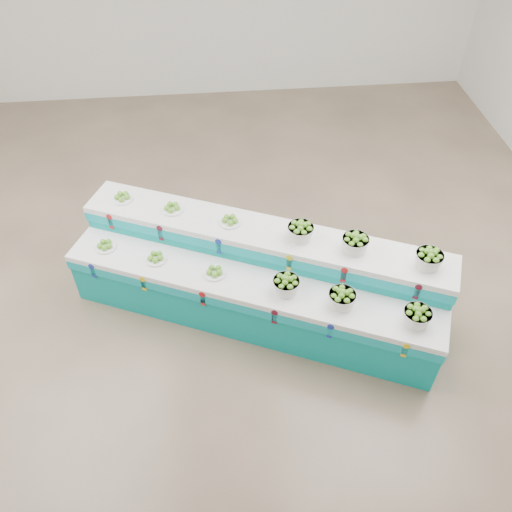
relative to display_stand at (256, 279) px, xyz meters
name	(u,v)px	position (x,y,z in m)	size (l,w,h in m)	color
ground	(214,288)	(-0.49, 0.36, -0.51)	(10.00, 10.00, 0.00)	brown
display_stand	(256,279)	(0.00, 0.00, 0.00)	(4.17, 1.07, 1.02)	#099995
plate_lower_left	(105,245)	(-1.67, 0.45, 0.25)	(0.24, 0.24, 0.09)	white
plate_lower_mid	(155,257)	(-1.09, 0.20, 0.25)	(0.24, 0.24, 0.09)	white
plate_lower_right	(214,271)	(-0.46, -0.08, 0.25)	(0.24, 0.24, 0.09)	white
basket_lower_left	(286,285)	(0.27, -0.40, 0.31)	(0.28, 0.28, 0.21)	silver
basket_lower_mid	(342,298)	(0.81, -0.64, 0.31)	(0.28, 0.28, 0.21)	silver
basket_lower_right	(417,316)	(1.49, -0.93, 0.31)	(0.28, 0.28, 0.21)	silver
plate_upper_left	(122,197)	(-1.46, 0.92, 0.55)	(0.24, 0.24, 0.09)	white
plate_upper_mid	(172,207)	(-0.89, 0.67, 0.55)	(0.24, 0.24, 0.09)	white
plate_upper_right	(230,220)	(-0.25, 0.39, 0.55)	(0.24, 0.24, 0.09)	white
basket_upper_left	(301,231)	(0.48, 0.07, 0.61)	(0.28, 0.28, 0.21)	silver
basket_upper_mid	(355,243)	(1.01, -0.16, 0.61)	(0.28, 0.28, 0.21)	silver
basket_upper_right	(429,259)	(1.69, -0.46, 0.61)	(0.28, 0.28, 0.21)	silver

